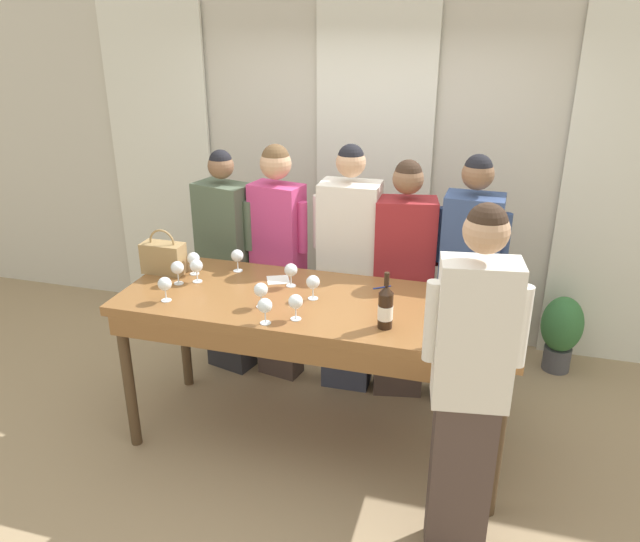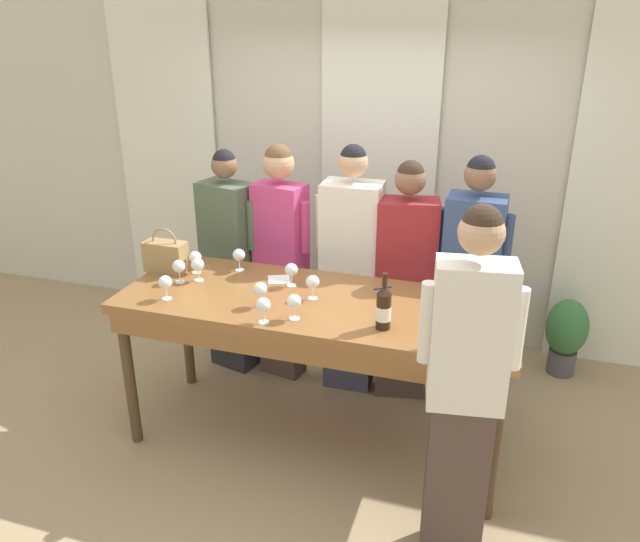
{
  "view_description": "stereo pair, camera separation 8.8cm",
  "coord_description": "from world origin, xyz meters",
  "px_view_note": "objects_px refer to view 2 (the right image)",
  "views": [
    {
      "loc": [
        0.95,
        -3.23,
        2.6
      ],
      "look_at": [
        0.0,
        0.09,
        1.16
      ],
      "focal_mm": 35.0,
      "sensor_mm": 36.0,
      "label": 1
    },
    {
      "loc": [
        1.03,
        -3.2,
        2.6
      ],
      "look_at": [
        0.0,
        0.09,
        1.16
      ],
      "focal_mm": 35.0,
      "sensor_mm": 36.0,
      "label": 2
    }
  ],
  "objects_px": {
    "guest_olive_jacket": "(230,262)",
    "guest_navy_coat": "(469,284)",
    "wine_glass_by_handbag": "(291,270)",
    "wine_glass_front_right": "(313,282)",
    "guest_cream_sweater": "(351,270)",
    "wine_glass_back_mid": "(165,283)",
    "wine_glass_front_mid": "(239,255)",
    "wine_glass_front_left": "(195,258)",
    "potted_plant": "(566,333)",
    "wine_glass_center_left": "(439,330)",
    "wine_glass_by_bottle": "(260,290)",
    "host_pouring": "(465,387)",
    "guest_pink_top": "(281,258)",
    "wine_glass_center_right": "(263,306)",
    "handbag": "(166,256)",
    "wine_glass_back_left": "(294,302)",
    "guest_striped_shirt": "(405,281)",
    "wine_bottle": "(384,308)",
    "tasting_bar": "(314,316)",
    "wine_glass_back_right": "(179,267)",
    "wine_glass_center_mid": "(479,286)",
    "wine_glass_near_host": "(198,265)"
  },
  "relations": [
    {
      "from": "wine_glass_center_left",
      "to": "wine_glass_center_right",
      "type": "bearing_deg",
      "value": -179.92
    },
    {
      "from": "wine_glass_by_handbag",
      "to": "guest_navy_coat",
      "type": "bearing_deg",
      "value": 28.35
    },
    {
      "from": "tasting_bar",
      "to": "wine_glass_front_right",
      "type": "distance_m",
      "value": 0.21
    },
    {
      "from": "wine_bottle",
      "to": "wine_glass_front_left",
      "type": "distance_m",
      "value": 1.39
    },
    {
      "from": "wine_glass_by_handbag",
      "to": "guest_navy_coat",
      "type": "height_order",
      "value": "guest_navy_coat"
    },
    {
      "from": "guest_cream_sweater",
      "to": "wine_glass_center_right",
      "type": "bearing_deg",
      "value": -101.05
    },
    {
      "from": "wine_glass_by_handbag",
      "to": "guest_olive_jacket",
      "type": "height_order",
      "value": "guest_olive_jacket"
    },
    {
      "from": "wine_bottle",
      "to": "wine_glass_back_left",
      "type": "relative_size",
      "value": 2.15
    },
    {
      "from": "guest_cream_sweater",
      "to": "guest_striped_shirt",
      "type": "height_order",
      "value": "guest_cream_sweater"
    },
    {
      "from": "guest_navy_coat",
      "to": "wine_glass_near_host",
      "type": "bearing_deg",
      "value": -157.95
    },
    {
      "from": "wine_glass_center_left",
      "to": "host_pouring",
      "type": "height_order",
      "value": "host_pouring"
    },
    {
      "from": "guest_cream_sweater",
      "to": "wine_glass_back_mid",
      "type": "bearing_deg",
      "value": -132.16
    },
    {
      "from": "tasting_bar",
      "to": "wine_bottle",
      "type": "relative_size",
      "value": 7.35
    },
    {
      "from": "wine_bottle",
      "to": "wine_glass_by_bottle",
      "type": "height_order",
      "value": "wine_bottle"
    },
    {
      "from": "wine_glass_center_left",
      "to": "host_pouring",
      "type": "distance_m",
      "value": 0.35
    },
    {
      "from": "handbag",
      "to": "guest_navy_coat",
      "type": "distance_m",
      "value": 2.02
    },
    {
      "from": "wine_glass_center_left",
      "to": "wine_bottle",
      "type": "bearing_deg",
      "value": 156.74
    },
    {
      "from": "guest_pink_top",
      "to": "guest_navy_coat",
      "type": "height_order",
      "value": "guest_navy_coat"
    },
    {
      "from": "wine_glass_near_host",
      "to": "handbag",
      "type": "bearing_deg",
      "value": 163.37
    },
    {
      "from": "wine_glass_center_mid",
      "to": "wine_bottle",
      "type": "bearing_deg",
      "value": -134.01
    },
    {
      "from": "guest_pink_top",
      "to": "guest_navy_coat",
      "type": "xyz_separation_m",
      "value": [
        1.34,
        0.0,
        -0.03
      ]
    },
    {
      "from": "wine_glass_center_left",
      "to": "wine_glass_by_bottle",
      "type": "xyz_separation_m",
      "value": [
        -1.05,
        0.19,
        0.0
      ]
    },
    {
      "from": "wine_glass_back_left",
      "to": "wine_glass_by_bottle",
      "type": "height_order",
      "value": "same"
    },
    {
      "from": "tasting_bar",
      "to": "guest_navy_coat",
      "type": "relative_size",
      "value": 1.33
    },
    {
      "from": "wine_glass_center_right",
      "to": "potted_plant",
      "type": "height_order",
      "value": "wine_glass_center_right"
    },
    {
      "from": "wine_glass_center_right",
      "to": "guest_olive_jacket",
      "type": "bearing_deg",
      "value": 123.56
    },
    {
      "from": "wine_glass_front_left",
      "to": "wine_glass_back_mid",
      "type": "xyz_separation_m",
      "value": [
        0.02,
        -0.42,
        0.0
      ]
    },
    {
      "from": "tasting_bar",
      "to": "wine_glass_front_mid",
      "type": "relative_size",
      "value": 15.82
    },
    {
      "from": "wine_glass_front_left",
      "to": "potted_plant",
      "type": "bearing_deg",
      "value": 25.95
    },
    {
      "from": "wine_glass_front_left",
      "to": "guest_pink_top",
      "type": "height_order",
      "value": "guest_pink_top"
    },
    {
      "from": "wine_glass_back_left",
      "to": "guest_striped_shirt",
      "type": "distance_m",
      "value": 1.11
    },
    {
      "from": "guest_olive_jacket",
      "to": "guest_navy_coat",
      "type": "bearing_deg",
      "value": 0.0
    },
    {
      "from": "wine_glass_front_right",
      "to": "wine_glass_back_mid",
      "type": "xyz_separation_m",
      "value": [
        -0.83,
        -0.27,
        0.0
      ]
    },
    {
      "from": "wine_glass_near_host",
      "to": "wine_glass_by_bottle",
      "type": "xyz_separation_m",
      "value": [
        0.52,
        -0.23,
        0.0
      ]
    },
    {
      "from": "guest_cream_sweater",
      "to": "wine_glass_back_right",
      "type": "bearing_deg",
      "value": -142.02
    },
    {
      "from": "wine_glass_center_left",
      "to": "guest_cream_sweater",
      "type": "height_order",
      "value": "guest_cream_sweater"
    },
    {
      "from": "wine_glass_by_handbag",
      "to": "wine_glass_front_right",
      "type": "bearing_deg",
      "value": -37.35
    },
    {
      "from": "wine_glass_center_right",
      "to": "wine_glass_by_handbag",
      "type": "height_order",
      "value": "same"
    },
    {
      "from": "wine_glass_front_mid",
      "to": "wine_glass_front_left",
      "type": "bearing_deg",
      "value": -153.57
    },
    {
      "from": "wine_glass_front_left",
      "to": "wine_glass_back_left",
      "type": "relative_size",
      "value": 1.0
    },
    {
      "from": "guest_striped_shirt",
      "to": "wine_glass_back_mid",
      "type": "bearing_deg",
      "value": -142.37
    },
    {
      "from": "tasting_bar",
      "to": "wine_glass_back_right",
      "type": "relative_size",
      "value": 15.82
    },
    {
      "from": "wine_glass_front_right",
      "to": "guest_navy_coat",
      "type": "height_order",
      "value": "guest_navy_coat"
    },
    {
      "from": "wine_glass_by_bottle",
      "to": "guest_pink_top",
      "type": "relative_size",
      "value": 0.08
    },
    {
      "from": "wine_glass_back_right",
      "to": "guest_navy_coat",
      "type": "bearing_deg",
      "value": 22.6
    },
    {
      "from": "wine_glass_front_right",
      "to": "potted_plant",
      "type": "xyz_separation_m",
      "value": [
        1.58,
        1.34,
        -0.77
      ]
    },
    {
      "from": "wine_glass_center_mid",
      "to": "guest_pink_top",
      "type": "relative_size",
      "value": 0.08
    },
    {
      "from": "wine_glass_front_left",
      "to": "guest_cream_sweater",
      "type": "height_order",
      "value": "guest_cream_sweater"
    },
    {
      "from": "handbag",
      "to": "guest_pink_top",
      "type": "relative_size",
      "value": 0.17
    },
    {
      "from": "wine_glass_front_mid",
      "to": "wine_glass_back_left",
      "type": "distance_m",
      "value": 0.81
    }
  ]
}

